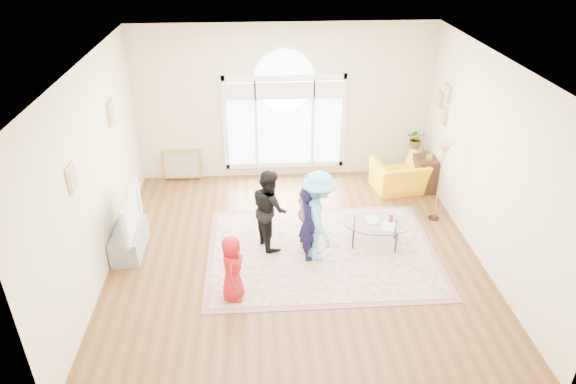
{
  "coord_description": "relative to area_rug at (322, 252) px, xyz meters",
  "views": [
    {
      "loc": [
        -0.58,
        -6.94,
        5.03
      ],
      "look_at": [
        -0.1,
        0.3,
        1.04
      ],
      "focal_mm": 32.0,
      "sensor_mm": 36.0,
      "label": 1
    }
  ],
  "objects": [
    {
      "name": "side_cabinet",
      "position": [
        2.33,
        2.06,
        0.34
      ],
      "size": [
        0.4,
        0.5,
        0.7
      ],
      "primitive_type": "cube",
      "color": "black",
      "rests_on": "ground"
    },
    {
      "name": "tv_console",
      "position": [
        -3.2,
        0.26,
        0.2
      ],
      "size": [
        0.45,
        1.0,
        0.42
      ],
      "primitive_type": "cube",
      "color": "#919399",
      "rests_on": "ground"
    },
    {
      "name": "leaning_picture",
      "position": [
        -2.61,
        2.86,
        -0.01
      ],
      "size": [
        0.8,
        0.14,
        0.62
      ],
      "primitive_type": "cube",
      "rotation": [
        -0.14,
        0.0,
        0.0
      ],
      "color": "tan",
      "rests_on": "ground"
    },
    {
      "name": "child_red",
      "position": [
        -1.44,
        -1.05,
        0.53
      ],
      "size": [
        0.39,
        0.55,
        1.04
      ],
      "primitive_type": "imported",
      "rotation": [
        0.0,
        0.0,
        1.44
      ],
      "color": "#B21A1E",
      "rests_on": "area_rug"
    },
    {
      "name": "area_rug",
      "position": [
        0.0,
        0.0,
        0.0
      ],
      "size": [
        3.6,
        2.6,
        0.02
      ],
      "primitive_type": "cube",
      "color": "beige",
      "rests_on": "ground"
    },
    {
      "name": "child_black",
      "position": [
        -0.86,
        0.29,
        0.7
      ],
      "size": [
        0.73,
        0.81,
        1.39
      ],
      "primitive_type": "imported",
      "rotation": [
        0.0,
        0.0,
        1.92
      ],
      "color": "black",
      "rests_on": "area_rug"
    },
    {
      "name": "plant_pedestal",
      "position": [
        2.25,
        2.59,
        0.34
      ],
      "size": [
        0.2,
        0.2,
        0.7
      ],
      "primitive_type": "cylinder",
      "color": "white",
      "rests_on": "ground"
    },
    {
      "name": "ground",
      "position": [
        -0.45,
        -0.04,
        -0.01
      ],
      "size": [
        6.0,
        6.0,
        0.0
      ],
      "primitive_type": "plane",
      "color": "brown",
      "rests_on": "ground"
    },
    {
      "name": "coffee_table",
      "position": [
        0.92,
        0.19,
        0.39
      ],
      "size": [
        1.24,
        0.94,
        0.54
      ],
      "rotation": [
        0.0,
        0.0,
        -0.22
      ],
      "color": "silver",
      "rests_on": "ground"
    },
    {
      "name": "potted_plant",
      "position": [
        2.25,
        2.59,
        0.9
      ],
      "size": [
        0.45,
        0.42,
        0.42
      ],
      "primitive_type": "imported",
      "rotation": [
        0.0,
        0.0,
        -0.25
      ],
      "color": "#33722D",
      "rests_on": "plant_pedestal"
    },
    {
      "name": "armchair",
      "position": [
        1.82,
        2.07,
        0.32
      ],
      "size": [
        1.13,
        1.02,
        0.65
      ],
      "primitive_type": "imported",
      "rotation": [
        0.0,
        0.0,
        3.3
      ],
      "color": "yellow",
      "rests_on": "ground"
    },
    {
      "name": "room_shell",
      "position": [
        -0.44,
        2.79,
        1.56
      ],
      "size": [
        6.0,
        6.0,
        6.0
      ],
      "color": "beige",
      "rests_on": "ground"
    },
    {
      "name": "child_blue",
      "position": [
        -0.09,
        -0.11,
        0.78
      ],
      "size": [
        0.7,
        1.06,
        1.53
      ],
      "primitive_type": "imported",
      "rotation": [
        0.0,
        0.0,
        1.72
      ],
      "color": "#6ABDE4",
      "rests_on": "area_rug"
    },
    {
      "name": "rug_border",
      "position": [
        0.0,
        0.0,
        -0.0
      ],
      "size": [
        3.8,
        2.8,
        0.01
      ],
      "primitive_type": "cube",
      "color": "#9D5E67",
      "rests_on": "ground"
    },
    {
      "name": "floor_lamp",
      "position": [
        2.21,
        0.94,
        1.27
      ],
      "size": [
        0.32,
        0.32,
        1.51
      ],
      "color": "black",
      "rests_on": "ground"
    },
    {
      "name": "child_navy",
      "position": [
        -0.24,
        -0.1,
        0.65
      ],
      "size": [
        0.34,
        0.49,
        1.28
      ],
      "primitive_type": "imported",
      "rotation": [
        0.0,
        0.0,
        1.66
      ],
      "color": "#101033",
      "rests_on": "area_rug"
    },
    {
      "name": "television",
      "position": [
        -3.19,
        0.26,
        0.74
      ],
      "size": [
        0.18,
        1.15,
        0.66
      ],
      "color": "black",
      "rests_on": "tv_console"
    },
    {
      "name": "child_pink",
      "position": [
        -0.22,
        0.15,
        0.7
      ],
      "size": [
        0.52,
        0.86,
        1.38
      ],
      "primitive_type": "imported",
      "rotation": [
        0.0,
        0.0,
        1.81
      ],
      "color": "#CF97A1",
      "rests_on": "area_rug"
    }
  ]
}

